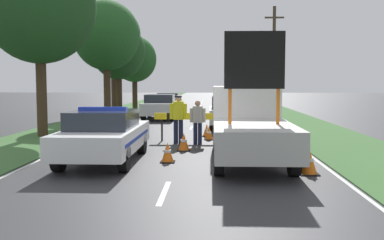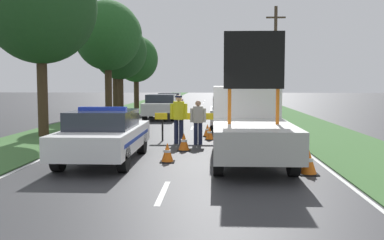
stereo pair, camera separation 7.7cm
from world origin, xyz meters
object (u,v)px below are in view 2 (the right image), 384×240
Objects in this scene: police_car at (104,135)px; pedestrian_civilian at (198,119)px; roadside_tree_mid_left at (108,36)px; work_truck at (248,122)px; traffic_cone_near_truck at (210,133)px; roadside_tree_near_left at (115,36)px; traffic_cone_centre_front at (184,142)px; traffic_cone_lane_edge at (167,153)px; roadside_tree_far_left at (136,59)px; police_officer at (179,115)px; queued_car_sedan_silver at (230,112)px; utility_pole at (275,60)px; queued_car_wagon_maroon at (170,102)px; queued_car_van_white at (161,106)px; roadside_tree_mid_right at (120,52)px; road_barrier at (192,118)px; traffic_cone_behind_barrier at (207,130)px; roadside_tree_near_right at (40,5)px; traffic_cone_near_police at (309,162)px.

pedestrian_civilian reaches higher than police_car.
work_truck is at bearing -59.45° from roadside_tree_mid_left.
traffic_cone_near_truck is 15.81m from roadside_tree_near_left.
traffic_cone_lane_edge is at bearing -98.69° from traffic_cone_centre_front.
roadside_tree_far_left is (0.10, 8.51, -0.86)m from roadside_tree_mid_left.
traffic_cone_centre_front is 1.06× the size of traffic_cone_lane_edge.
police_officer reaches higher than queued_car_sedan_silver.
police_officer is at bearing 67.46° from police_car.
queued_car_wagon_maroon is at bearing 149.27° from utility_pole.
queued_car_van_white is 4.70m from roadside_tree_mid_right.
traffic_cone_near_truck is at bearing 88.61° from pedestrian_civilian.
queued_car_van_white is (-2.33, 9.98, -0.11)m from road_barrier.
roadside_tree_near_left is at bearing 103.96° from police_car.
roadside_tree_mid_left reaches higher than traffic_cone_lane_edge.
road_barrier is (-1.81, 3.78, -0.19)m from work_truck.
utility_pole reaches higher than traffic_cone_lane_edge.
traffic_cone_behind_barrier is at bearing -75.57° from work_truck.
traffic_cone_near_truck is 1.00× the size of traffic_cone_behind_barrier.
traffic_cone_behind_barrier is 0.13× the size of queued_car_van_white.
roadside_tree_mid_right is at bearing -64.83° from work_truck.
roadside_tree_near_right is 6.85m from roadside_tree_mid_left.
queued_car_van_white is 0.62× the size of roadside_tree_mid_left.
traffic_cone_behind_barrier is 9.06m from queued_car_van_white.
roadside_tree_near_right is (-6.03, 3.53, 5.05)m from traffic_cone_centre_front.
road_barrier is 0.48× the size of roadside_tree_mid_right.
queued_car_wagon_maroon is at bearing -70.76° from queued_car_sedan_silver.
pedestrian_civilian is at bearing -17.45° from roadside_tree_near_right.
roadside_tree_mid_left is at bearing 127.40° from traffic_cone_near_truck.
roadside_tree_mid_right is (-5.71, 10.20, 3.90)m from traffic_cone_behind_barrier.
roadside_tree_near_right is at bearing -99.69° from roadside_tree_mid_left.
roadside_tree_mid_right is at bearing 117.38° from traffic_cone_near_truck.
traffic_cone_behind_barrier is 6.05m from traffic_cone_lane_edge.
work_truck is at bearing -31.45° from roadside_tree_near_right.
roadside_tree_near_left reaches higher than road_barrier.
road_barrier is 2.49m from traffic_cone_centre_front.
pedestrian_civilian is 16.58m from roadside_tree_near_left.
queued_car_sedan_silver is at bearing 91.45° from pedestrian_civilian.
work_truck is 17.17m from roadside_tree_mid_right.
traffic_cone_near_police is at bearing 137.84° from police_officer.
traffic_cone_centre_front is 2.16m from traffic_cone_lane_edge.
traffic_cone_behind_barrier is at bearing 108.61° from queued_car_van_white.
roadside_tree_far_left is (-5.19, 17.26, 2.97)m from pedestrian_civilian.
traffic_cone_centre_front is at bearing 132.04° from traffic_cone_near_police.
queued_car_van_white is at bearing 90.53° from queued_car_wagon_maroon.
work_truck reaches higher than traffic_cone_behind_barrier.
police_officer is 3.38× the size of traffic_cone_near_truck.
police_car is at bearing 11.22° from work_truck.
traffic_cone_near_police is at bearing 108.75° from queued_car_van_white.
police_officer is at bearing 123.68° from traffic_cone_near_police.
traffic_cone_lane_edge is at bearing 19.26° from work_truck.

